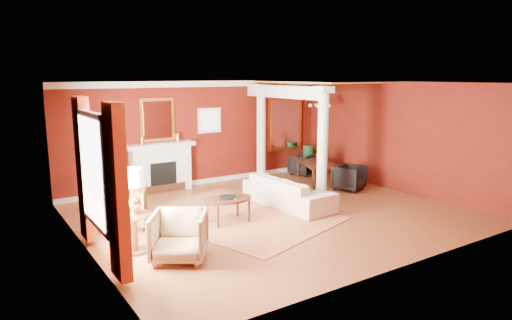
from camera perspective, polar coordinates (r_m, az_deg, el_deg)
ground at (r=10.31m, az=2.07°, el=-6.72°), size 8.00×8.00×0.00m
room_shell at (r=9.90m, az=2.15°, el=4.50°), size 8.04×7.04×2.92m
fireplace at (r=12.40m, az=-11.78°, el=-0.88°), size 1.85×0.42×1.29m
overmantel_mirror at (r=12.35m, az=-12.24°, el=4.94°), size 0.95×0.07×1.15m
flank_window_left at (r=11.91m, az=-19.22°, el=3.90°), size 0.70×0.07×0.70m
flank_window_right at (r=13.00m, az=-5.83°, el=4.95°), size 0.70×0.07×0.70m
left_window at (r=7.82m, az=-19.15°, el=-2.14°), size 0.21×2.55×2.60m
column_front at (r=11.25m, az=8.33°, el=2.11°), size 0.36×0.36×2.80m
column_back at (r=13.38m, az=0.65°, el=3.56°), size 0.36×0.36×2.80m
header_beam at (r=12.38m, az=3.53°, el=8.51°), size 0.30×3.20×0.32m
amber_ceiling at (r=12.98m, az=8.08°, el=9.63°), size 2.30×3.40×0.04m
dining_mirror at (r=14.42m, az=3.63°, el=4.54°), size 1.30×0.07×1.70m
chandelier at (r=13.08m, az=8.03°, el=6.91°), size 0.60×0.62×0.75m
crown_trim at (r=12.82m, az=-6.91°, el=9.42°), size 8.00×0.08×0.16m
base_trim at (r=13.17m, az=-6.65°, el=-2.67°), size 8.00×0.08×0.12m
rug at (r=10.11m, az=-2.49°, el=-7.02°), size 4.08×4.74×0.02m
sofa at (r=10.78m, az=4.07°, el=-3.37°), size 0.87×2.44×0.94m
armchair_leopard at (r=9.67m, az=-16.27°, el=-5.55°), size 1.10×1.13×0.90m
armchair_stripe at (r=7.82m, az=-9.60°, el=-9.07°), size 1.20×1.18×0.91m
coffee_table at (r=9.58m, az=-3.51°, el=-5.04°), size 1.06×1.06×0.53m
coffee_book at (r=9.48m, az=-3.64°, el=-4.21°), size 0.17×0.05×0.23m
side_table at (r=8.13m, az=-15.15°, el=-4.42°), size 0.60×0.60×1.50m
dining_table at (r=13.30m, az=7.88°, el=-0.82°), size 1.14×1.73×0.91m
dining_chair_near at (r=12.54m, az=11.59°, el=-2.04°), size 0.92×0.89×0.74m
dining_chair_far at (r=14.25m, az=5.77°, el=-0.46°), size 0.86×0.83×0.69m
green_urn at (r=14.61m, az=6.52°, el=-0.19°), size 0.37×0.37×0.89m
potted_plant at (r=13.17m, az=8.33°, el=2.14°), size 0.57×0.63×0.48m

